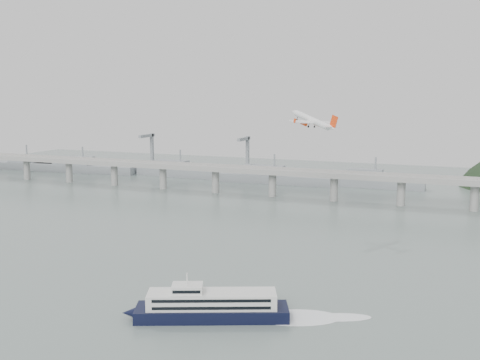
% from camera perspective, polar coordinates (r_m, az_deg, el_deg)
% --- Properties ---
extents(ground, '(900.00, 900.00, 0.00)m').
position_cam_1_polar(ground, '(261.28, -4.55, -9.56)').
color(ground, slate).
rests_on(ground, ground).
extents(bridge, '(800.00, 22.00, 23.90)m').
position_cam_1_polar(bridge, '(441.24, 6.88, 0.32)').
color(bridge, gray).
rests_on(bridge, ground).
extents(distant_fleet, '(453.00, 60.90, 40.00)m').
position_cam_1_polar(distant_fleet, '(560.15, -6.78, 0.94)').
color(distant_fleet, gray).
rests_on(distant_fleet, ground).
extents(ferry, '(87.68, 43.62, 17.46)m').
position_cam_1_polar(ferry, '(211.70, -2.87, -12.66)').
color(ferry, black).
rests_on(ferry, ground).
extents(airliner, '(34.69, 33.11, 13.41)m').
position_cam_1_polar(airliner, '(341.00, 7.42, 6.00)').
color(airliner, white).
rests_on(airliner, ground).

